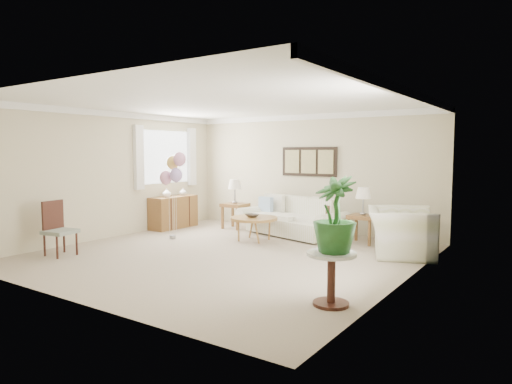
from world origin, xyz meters
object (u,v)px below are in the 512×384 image
coffee_table (254,219)px  accent_chair (58,227)px  armchair (400,232)px  sofa (293,220)px  balloon_cluster (174,169)px

coffee_table → accent_chair: 3.59m
coffee_table → armchair: size_ratio=0.76×
armchair → accent_chair: size_ratio=1.32×
sofa → accent_chair: bearing=-121.9°
armchair → balloon_cluster: balloon_cluster is taller
balloon_cluster → sofa: bearing=42.5°
sofa → armchair: 2.51m
sofa → balloon_cluster: size_ratio=1.36×
sofa → balloon_cluster: balloon_cluster is taller
balloon_cluster → accent_chair: bearing=-105.0°
armchair → accent_chair: accent_chair is taller
accent_chair → balloon_cluster: 2.47m
armchair → balloon_cluster: 4.52m
accent_chair → balloon_cluster: balloon_cluster is taller
coffee_table → accent_chair: accent_chair is taller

